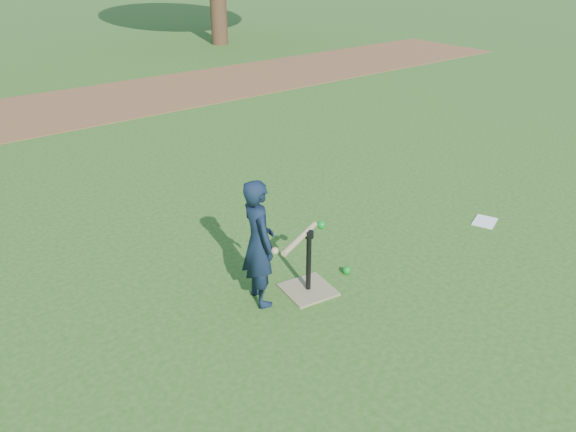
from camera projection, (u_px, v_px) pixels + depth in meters
ground at (308, 279)px, 5.34m from camera, size 80.00×80.00×0.00m
dirt_strip at (54, 110)px, 10.63m from camera, size 24.00×3.00×0.01m
child at (259, 243)px, 4.78m from camera, size 0.36×0.47×1.16m
wiffle_ball_ground at (347, 270)px, 5.40m from camera, size 0.08×0.08×0.08m
clipboard at (485, 222)px, 6.41m from camera, size 0.36×0.32×0.01m
batting_tee at (308, 280)px, 5.11m from camera, size 0.49×0.49×0.61m
swing_action at (302, 237)px, 4.85m from camera, size 0.69×0.30×0.08m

